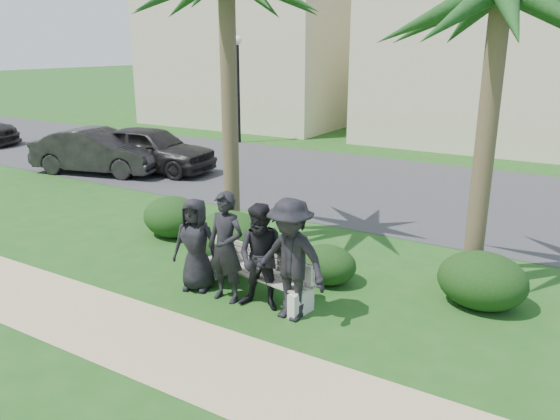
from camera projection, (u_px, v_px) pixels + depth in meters
The scene contains 18 objects.
ground at pixel (266, 303), 8.70m from camera, with size 160.00×160.00×0.00m, color #194C15.
footpath at pixel (192, 355), 7.23m from camera, with size 30.00×1.60×0.01m, color tan.
asphalt_street at pixel (420, 192), 15.25m from camera, with size 160.00×8.00×0.01m, color #2D2D30.
stucco_bldg_left at pixel (258, 50), 28.31m from camera, with size 10.40×8.40×7.30m.
stucco_bldg_right at pixel (476, 52), 22.86m from camera, with size 8.40×8.40×7.30m.
street_lamp at pixel (238, 70), 22.13m from camera, with size 0.36×0.36×4.29m.
park_bench at pixel (255, 276), 8.89m from camera, with size 2.19×0.82×0.74m.
man_a at pixel (196, 245), 9.00m from camera, with size 0.77×0.50×1.57m, color black.
man_b at pixel (226, 247), 8.57m from camera, with size 0.65×0.43×1.79m, color black.
man_c at pixel (262, 257), 8.30m from camera, with size 0.82×0.64×1.68m, color black.
man_d at pixel (290, 260), 7.97m from camera, with size 1.21×0.69×1.87m, color black.
hedge_a at pixel (173, 216), 11.67m from camera, with size 1.35×1.12×0.88m, color #11330E.
hedge_b at pixel (232, 237), 10.17m from camera, with size 1.56×1.29×1.02m, color #11330E.
hedge_c at pixel (263, 249), 10.02m from camera, with size 1.10×0.91×0.71m, color #11330E.
hedge_d at pixel (327, 263), 9.38m from camera, with size 1.04×0.86×0.68m, color #11330E.
hedge_e at pixel (482, 279), 8.50m from camera, with size 1.38×1.14×0.90m, color #11330E.
car_a at pixel (150, 149), 17.51m from camera, with size 1.73×4.31×1.47m, color black.
car_b at pixel (99, 151), 17.31m from camera, with size 1.48×4.24×1.40m, color black.
Camera 1 is at (4.29, -6.63, 3.95)m, focal length 35.00 mm.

